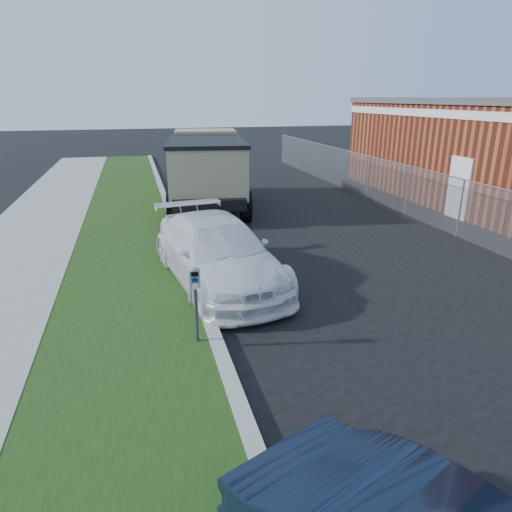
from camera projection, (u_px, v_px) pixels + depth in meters
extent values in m
plane|color=black|center=(334.00, 311.00, 9.43)|extent=(120.00, 120.00, 0.00)
cube|color=gray|center=(195.00, 284.00, 10.60)|extent=(0.25, 50.00, 0.15)
cube|color=#12350E|center=(124.00, 292.00, 10.22)|extent=(3.00, 50.00, 0.13)
plane|color=slate|center=(407.00, 190.00, 16.97)|extent=(0.00, 30.00, 30.00)
cylinder|color=gray|center=(409.00, 166.00, 16.67)|extent=(0.04, 30.00, 0.04)
cylinder|color=gray|center=(460.00, 208.00, 14.23)|extent=(0.06, 0.06, 1.80)
cylinder|color=gray|center=(407.00, 190.00, 16.97)|extent=(0.06, 0.06, 1.80)
cylinder|color=gray|center=(368.00, 177.00, 19.71)|extent=(0.06, 0.06, 1.80)
cylinder|color=gray|center=(339.00, 168.00, 22.45)|extent=(0.06, 0.06, 1.80)
cylinder|color=gray|center=(316.00, 160.00, 25.18)|extent=(0.06, 0.06, 1.80)
cylinder|color=gray|center=(298.00, 154.00, 27.92)|extent=(0.06, 0.06, 1.80)
cylinder|color=gray|center=(282.00, 149.00, 30.66)|extent=(0.06, 0.06, 1.80)
cube|color=silver|center=(434.00, 113.00, 17.35)|extent=(0.06, 14.00, 0.30)
cube|color=silver|center=(459.00, 188.00, 16.34)|extent=(0.08, 1.10, 2.20)
cylinder|color=#3F4247|center=(196.00, 315.00, 7.87)|extent=(0.07, 0.07, 1.01)
cube|color=gray|center=(195.00, 278.00, 7.65)|extent=(0.19, 0.13, 0.30)
ellipsoid|color=gray|center=(194.00, 270.00, 7.60)|extent=(0.20, 0.14, 0.12)
cube|color=black|center=(195.00, 274.00, 7.56)|extent=(0.12, 0.02, 0.08)
cube|color=navy|center=(195.00, 280.00, 7.60)|extent=(0.11, 0.01, 0.07)
cylinder|color=silver|center=(195.00, 286.00, 7.63)|extent=(0.11, 0.01, 0.11)
cube|color=#3F4247|center=(195.00, 279.00, 7.59)|extent=(0.04, 0.01, 0.05)
imported|color=white|center=(217.00, 251.00, 10.72)|extent=(2.90, 5.50, 1.52)
cube|color=black|center=(208.00, 187.00, 18.21)|extent=(3.41, 7.37, 0.39)
cube|color=#90815D|center=(206.00, 156.00, 20.30)|extent=(2.86, 2.34, 2.22)
cube|color=black|center=(206.00, 145.00, 20.16)|extent=(2.90, 2.37, 0.67)
cube|color=#90815D|center=(207.00, 167.00, 17.08)|extent=(3.29, 4.99, 1.77)
cube|color=black|center=(206.00, 142.00, 16.77)|extent=(3.41, 5.11, 0.13)
cube|color=black|center=(206.00, 174.00, 21.62)|extent=(2.66, 0.54, 0.33)
cylinder|color=black|center=(178.00, 183.00, 20.44)|extent=(0.51, 1.15, 1.11)
cylinder|color=black|center=(235.00, 182.00, 20.72)|extent=(0.51, 1.15, 1.11)
cylinder|color=black|center=(175.00, 196.00, 17.63)|extent=(0.51, 1.15, 1.11)
cylinder|color=black|center=(241.00, 195.00, 17.92)|extent=(0.51, 1.15, 1.11)
cylinder|color=black|center=(172.00, 208.00, 15.76)|extent=(0.51, 1.15, 1.11)
cylinder|color=black|center=(246.00, 206.00, 16.04)|extent=(0.51, 1.15, 1.11)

